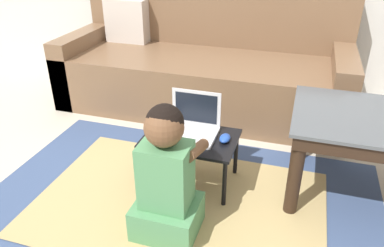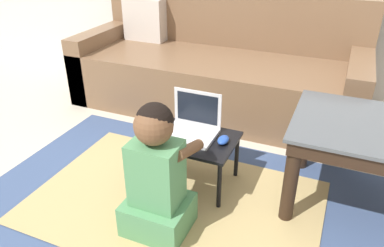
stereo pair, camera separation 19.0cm
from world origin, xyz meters
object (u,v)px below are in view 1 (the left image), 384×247
at_px(couch, 204,69).
at_px(laptop_desk, 190,143).
at_px(person_seated, 167,178).
at_px(laptop, 192,128).
at_px(computer_mouse, 225,138).

distance_m(couch, laptop_desk, 1.13).
height_order(couch, person_seated, couch).
height_order(laptop, computer_mouse, laptop).
bearing_deg(laptop_desk, laptop, 94.96).
bearing_deg(laptop, couch, 102.06).
bearing_deg(laptop, laptop_desk, -85.04).
height_order(laptop_desk, laptop, laptop).
xyz_separation_m(couch, person_seated, (0.24, -1.51, 0.02)).
xyz_separation_m(laptop_desk, laptop, (-0.00, 0.04, 0.07)).
height_order(couch, laptop_desk, couch).
relative_size(laptop, computer_mouse, 3.02).
xyz_separation_m(laptop_desk, computer_mouse, (0.19, 0.02, 0.05)).
relative_size(laptop, person_seated, 0.42).
bearing_deg(person_seated, laptop_desk, 91.74).
bearing_deg(person_seated, couch, 99.15).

